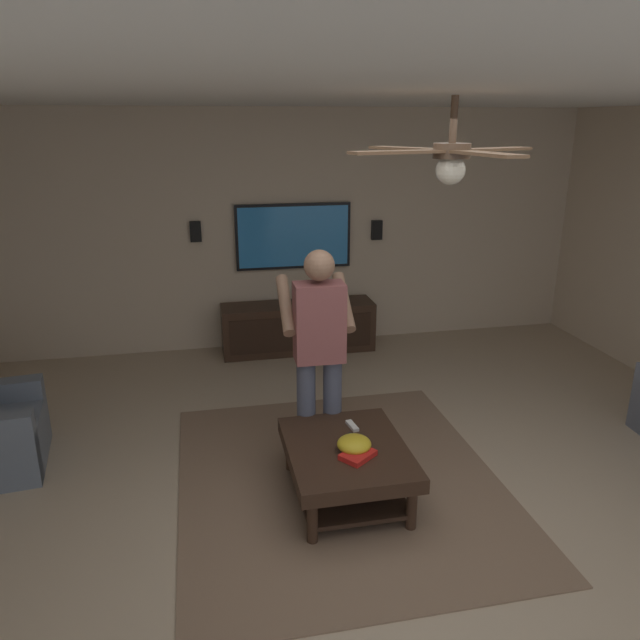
{
  "coord_description": "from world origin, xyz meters",
  "views": [
    {
      "loc": [
        -3.02,
        1.14,
        2.48
      ],
      "look_at": [
        1.14,
        0.27,
        1.09
      ],
      "focal_mm": 33.93,
      "sensor_mm": 36.0,
      "label": 1
    }
  ],
  "objects_px": {
    "coffee_table": "(346,460)",
    "media_console": "(298,327)",
    "person_standing": "(319,345)",
    "wall_speaker_right": "(196,232)",
    "tv": "(294,236)",
    "book": "(358,455)",
    "vase_round": "(313,292)",
    "wall_speaker_left": "(377,230)",
    "remote_white": "(352,426)",
    "ceiling_fan": "(449,156)",
    "bowl": "(354,444)",
    "remote_black": "(346,439)"
  },
  "relations": [
    {
      "from": "coffee_table",
      "to": "media_console",
      "type": "bearing_deg",
      "value": -3.26
    },
    {
      "from": "media_console",
      "to": "person_standing",
      "type": "distance_m",
      "value": 2.41
    },
    {
      "from": "wall_speaker_right",
      "to": "tv",
      "type": "bearing_deg",
      "value": -90.71
    },
    {
      "from": "book",
      "to": "vase_round",
      "type": "xyz_separation_m",
      "value": [
        3.07,
        -0.31,
        0.24
      ]
    },
    {
      "from": "tv",
      "to": "wall_speaker_left",
      "type": "relative_size",
      "value": 5.87
    },
    {
      "from": "wall_speaker_right",
      "to": "remote_white",
      "type": "bearing_deg",
      "value": -160.7
    },
    {
      "from": "remote_white",
      "to": "ceiling_fan",
      "type": "xyz_separation_m",
      "value": [
        -0.61,
        -0.34,
        1.89
      ]
    },
    {
      "from": "person_standing",
      "to": "bowl",
      "type": "distance_m",
      "value": 0.8
    },
    {
      "from": "bowl",
      "to": "book",
      "type": "relative_size",
      "value": 1.04
    },
    {
      "from": "remote_white",
      "to": "ceiling_fan",
      "type": "relative_size",
      "value": 0.13
    },
    {
      "from": "tv",
      "to": "vase_round",
      "type": "relative_size",
      "value": 5.87
    },
    {
      "from": "book",
      "to": "ceiling_fan",
      "type": "height_order",
      "value": "ceiling_fan"
    },
    {
      "from": "tv",
      "to": "bowl",
      "type": "height_order",
      "value": "tv"
    },
    {
      "from": "tv",
      "to": "person_standing",
      "type": "xyz_separation_m",
      "value": [
        -2.55,
        0.24,
        -0.33
      ]
    },
    {
      "from": "vase_round",
      "to": "remote_black",
      "type": "bearing_deg",
      "value": 173.39
    },
    {
      "from": "remote_white",
      "to": "bowl",
      "type": "bearing_deg",
      "value": -20.81
    },
    {
      "from": "wall_speaker_left",
      "to": "book",
      "type": "bearing_deg",
      "value": 161.47
    },
    {
      "from": "remote_white",
      "to": "wall_speaker_left",
      "type": "relative_size",
      "value": 0.68
    },
    {
      "from": "media_console",
      "to": "book",
      "type": "relative_size",
      "value": 7.73
    },
    {
      "from": "person_standing",
      "to": "vase_round",
      "type": "relative_size",
      "value": 7.45
    },
    {
      "from": "bowl",
      "to": "wall_speaker_right",
      "type": "height_order",
      "value": "wall_speaker_right"
    },
    {
      "from": "wall_speaker_right",
      "to": "media_console",
      "type": "bearing_deg",
      "value": -103.4
    },
    {
      "from": "ceiling_fan",
      "to": "person_standing",
      "type": "bearing_deg",
      "value": 29.72
    },
    {
      "from": "coffee_table",
      "to": "bowl",
      "type": "xyz_separation_m",
      "value": [
        -0.07,
        -0.03,
        0.16
      ]
    },
    {
      "from": "tv",
      "to": "person_standing",
      "type": "distance_m",
      "value": 2.58
    },
    {
      "from": "coffee_table",
      "to": "tv",
      "type": "distance_m",
      "value": 3.26
    },
    {
      "from": "remote_black",
      "to": "ceiling_fan",
      "type": "bearing_deg",
      "value": 90.21
    },
    {
      "from": "wall_speaker_left",
      "to": "wall_speaker_right",
      "type": "bearing_deg",
      "value": 90.0
    },
    {
      "from": "coffee_table",
      "to": "tv",
      "type": "height_order",
      "value": "tv"
    },
    {
      "from": "remote_white",
      "to": "remote_black",
      "type": "distance_m",
      "value": 0.19
    },
    {
      "from": "remote_black",
      "to": "ceiling_fan",
      "type": "height_order",
      "value": "ceiling_fan"
    },
    {
      "from": "tv",
      "to": "ceiling_fan",
      "type": "distance_m",
      "value": 3.63
    },
    {
      "from": "book",
      "to": "vase_round",
      "type": "bearing_deg",
      "value": 47.04
    },
    {
      "from": "person_standing",
      "to": "wall_speaker_right",
      "type": "bearing_deg",
      "value": 19.13
    },
    {
      "from": "ceiling_fan",
      "to": "remote_black",
      "type": "bearing_deg",
      "value": 44.59
    },
    {
      "from": "tv",
      "to": "book",
      "type": "bearing_deg",
      "value": -2.25
    },
    {
      "from": "book",
      "to": "vase_round",
      "type": "height_order",
      "value": "vase_round"
    },
    {
      "from": "coffee_table",
      "to": "remote_white",
      "type": "height_order",
      "value": "remote_white"
    },
    {
      "from": "tv",
      "to": "wall_speaker_right",
      "type": "bearing_deg",
      "value": -90.71
    },
    {
      "from": "remote_white",
      "to": "ceiling_fan",
      "type": "bearing_deg",
      "value": 21.17
    },
    {
      "from": "remote_white",
      "to": "person_standing",
      "type": "bearing_deg",
      "value": -158.05
    },
    {
      "from": "tv",
      "to": "wall_speaker_left",
      "type": "bearing_deg",
      "value": 90.78
    },
    {
      "from": "media_console",
      "to": "person_standing",
      "type": "relative_size",
      "value": 1.04
    },
    {
      "from": "vase_round",
      "to": "ceiling_fan",
      "type": "distance_m",
      "value": 3.66
    },
    {
      "from": "vase_round",
      "to": "wall_speaker_left",
      "type": "xyz_separation_m",
      "value": [
        0.21,
        -0.79,
        0.64
      ]
    },
    {
      "from": "media_console",
      "to": "vase_round",
      "type": "distance_m",
      "value": 0.43
    },
    {
      "from": "media_console",
      "to": "person_standing",
      "type": "bearing_deg",
      "value": -5.92
    },
    {
      "from": "person_standing",
      "to": "wall_speaker_left",
      "type": "distance_m",
      "value": 2.86
    },
    {
      "from": "remote_black",
      "to": "book",
      "type": "relative_size",
      "value": 0.68
    },
    {
      "from": "wall_speaker_left",
      "to": "ceiling_fan",
      "type": "xyz_separation_m",
      "value": [
        -3.48,
        0.69,
        1.0
      ]
    }
  ]
}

